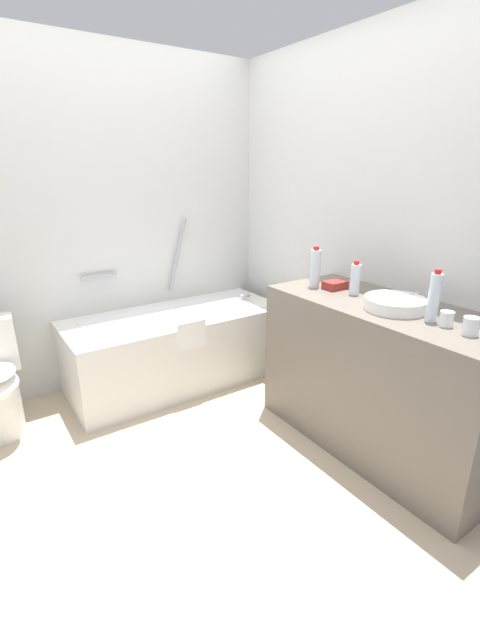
# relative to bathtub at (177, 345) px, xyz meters

# --- Properties ---
(ground_plane) EXTENTS (3.68, 3.68, 0.00)m
(ground_plane) POSITION_rel_bathtub_xyz_m (-0.41, -0.94, -0.30)
(ground_plane) COLOR #C1AD8E
(wall_back_tiled) EXTENTS (3.08, 0.10, 2.44)m
(wall_back_tiled) POSITION_rel_bathtub_xyz_m (-0.41, 0.40, 0.92)
(wall_back_tiled) COLOR silver
(wall_back_tiled) RESTS_ON ground_plane
(wall_right_mirror) EXTENTS (0.10, 2.98, 2.44)m
(wall_right_mirror) POSITION_rel_bathtub_xyz_m (0.98, -0.94, 0.92)
(wall_right_mirror) COLOR silver
(wall_right_mirror) RESTS_ON ground_plane
(bathtub) EXTENTS (1.66, 0.70, 1.24)m
(bathtub) POSITION_rel_bathtub_xyz_m (0.00, 0.00, 0.00)
(bathtub) COLOR silver
(bathtub) RESTS_ON ground_plane
(vanity_counter) EXTENTS (0.60, 1.43, 0.90)m
(vanity_counter) POSITION_rel_bathtub_xyz_m (0.63, -1.43, 0.15)
(vanity_counter) COLOR #6B6056
(vanity_counter) RESTS_ON ground_plane
(sink_basin) EXTENTS (0.33, 0.33, 0.07)m
(sink_basin) POSITION_rel_bathtub_xyz_m (0.59, -1.50, 0.63)
(sink_basin) COLOR white
(sink_basin) RESTS_ON vanity_counter
(sink_faucet) EXTENTS (0.13, 0.15, 0.07)m
(sink_faucet) POSITION_rel_bathtub_xyz_m (0.77, -1.50, 0.63)
(sink_faucet) COLOR silver
(sink_faucet) RESTS_ON vanity_counter
(water_bottle_0) EXTENTS (0.06, 0.06, 0.20)m
(water_bottle_0) POSITION_rel_bathtub_xyz_m (0.63, -1.17, 0.69)
(water_bottle_0) COLOR silver
(water_bottle_0) RESTS_ON vanity_counter
(water_bottle_1) EXTENTS (0.06, 0.06, 0.26)m
(water_bottle_1) POSITION_rel_bathtub_xyz_m (0.58, -1.71, 0.72)
(water_bottle_1) COLOR silver
(water_bottle_1) RESTS_ON vanity_counter
(water_bottle_2) EXTENTS (0.07, 0.07, 0.26)m
(water_bottle_2) POSITION_rel_bathtub_xyz_m (0.56, -0.91, 0.72)
(water_bottle_2) COLOR silver
(water_bottle_2) RESTS_ON vanity_counter
(drinking_glass_0) EXTENTS (0.07, 0.07, 0.08)m
(drinking_glass_0) POSITION_rel_bathtub_xyz_m (0.57, -1.80, 0.63)
(drinking_glass_0) COLOR white
(drinking_glass_0) RESTS_ON vanity_counter
(drinking_glass_2) EXTENTS (0.07, 0.07, 0.08)m
(drinking_glass_2) POSITION_rel_bathtub_xyz_m (0.56, -1.92, 0.64)
(drinking_glass_2) COLOR white
(drinking_glass_2) RESTS_ON vanity_counter
(amenity_basket) EXTENTS (0.14, 0.10, 0.05)m
(amenity_basket) POSITION_rel_bathtub_xyz_m (0.63, -1.02, 0.62)
(amenity_basket) COLOR maroon
(amenity_basket) RESTS_ON vanity_counter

